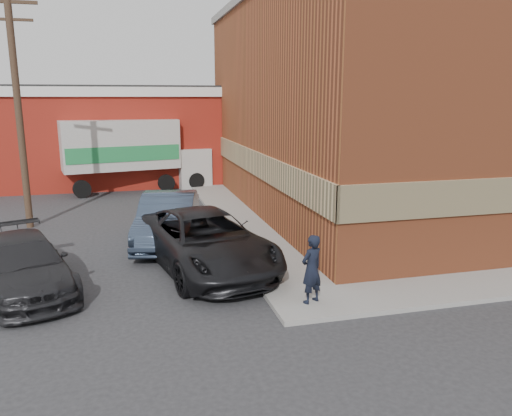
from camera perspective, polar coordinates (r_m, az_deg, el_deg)
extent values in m
plane|color=#28282B|center=(13.07, 2.95, -9.86)|extent=(90.00, 90.00, 0.00)
cube|color=#A24B29|center=(23.85, 16.46, 10.91)|extent=(14.00, 18.00, 9.00)
cube|color=tan|center=(21.31, -0.48, 5.34)|extent=(0.08, 18.16, 1.00)
cube|color=gray|center=(21.52, -2.69, -0.66)|extent=(1.80, 18.00, 0.12)
cube|color=maroon|center=(31.70, -18.85, 7.41)|extent=(16.00, 8.00, 5.00)
cube|color=silver|center=(31.60, -19.21, 12.38)|extent=(16.30, 8.30, 0.50)
cube|color=black|center=(31.61, -19.25, 12.92)|extent=(16.00, 8.00, 0.10)
cylinder|color=#463123|center=(20.88, -25.51, 10.05)|extent=(0.26, 0.26, 9.00)
cube|color=#463123|center=(21.13, -26.54, 20.36)|extent=(2.00, 0.12, 0.12)
cube|color=#463123|center=(21.05, -26.37, 18.75)|extent=(1.60, 0.10, 0.10)
imported|color=black|center=(12.07, 6.37, -6.95)|extent=(0.73, 0.63, 1.69)
imported|color=#344257|center=(17.51, -9.98, -1.24)|extent=(2.82, 5.47, 1.72)
imported|color=black|center=(14.73, -5.79, -3.78)|extent=(4.06, 6.60, 1.71)
imported|color=#242427|center=(14.37, -24.99, -5.92)|extent=(3.49, 5.31, 1.43)
cube|color=#BABAB6|center=(27.63, -15.31, 7.03)|extent=(6.28, 3.47, 2.57)
cube|color=#228245|center=(26.49, -14.79, 5.97)|extent=(5.64, 1.12, 0.79)
cube|color=#BABAB6|center=(28.72, -7.54, 4.67)|extent=(2.16, 2.48, 2.18)
cylinder|color=black|center=(26.62, -19.27, 2.05)|extent=(0.93, 0.46, 0.89)
cylinder|color=black|center=(28.56, -19.73, 2.69)|extent=(0.93, 0.46, 0.89)
cylinder|color=black|center=(27.41, -10.20, 2.84)|extent=(0.93, 0.46, 0.89)
cylinder|color=black|center=(29.30, -11.24, 3.42)|extent=(0.93, 0.46, 0.89)
cylinder|color=black|center=(27.89, -6.87, 3.12)|extent=(0.93, 0.46, 0.89)
cylinder|color=black|center=(29.75, -8.10, 3.67)|extent=(0.93, 0.46, 0.89)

